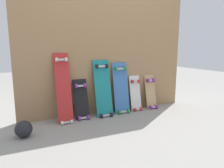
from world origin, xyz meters
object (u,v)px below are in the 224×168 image
(rubber_ball, at_px, (24,129))
(skateboard_teal, at_px, (103,91))
(skateboard_red, at_px, (64,91))
(skateboard_blue, at_px, (121,90))
(skateboard_natural, at_px, (151,94))
(skateboard_white, at_px, (136,95))
(skateboard_black, at_px, (81,102))

(rubber_ball, bearing_deg, skateboard_teal, 17.86)
(skateboard_red, xyz_separation_m, skateboard_blue, (0.82, 0.04, -0.07))
(skateboard_blue, height_order, skateboard_natural, skateboard_blue)
(skateboard_teal, height_order, skateboard_natural, skateboard_teal)
(skateboard_blue, bearing_deg, skateboard_white, 2.25)
(skateboard_black, relative_size, skateboard_teal, 0.70)
(skateboard_blue, bearing_deg, rubber_ball, -164.93)
(skateboard_red, height_order, skateboard_white, skateboard_red)
(skateboard_blue, xyz_separation_m, skateboard_natural, (0.51, 0.00, -0.10))
(skateboard_red, relative_size, skateboard_natural, 1.61)
(skateboard_white, xyz_separation_m, skateboard_natural, (0.27, -0.01, 0.00))
(skateboard_teal, xyz_separation_m, skateboard_blue, (0.28, 0.02, -0.02))
(skateboard_natural, bearing_deg, rubber_ball, -169.05)
(skateboard_blue, distance_m, rubber_ball, 1.37)
(skateboard_red, bearing_deg, skateboard_white, 2.83)
(skateboard_black, bearing_deg, skateboard_white, 1.81)
(rubber_ball, bearing_deg, skateboard_blue, 15.07)
(skateboard_black, distance_m, rubber_ball, 0.80)
(skateboard_black, bearing_deg, rubber_ball, -154.90)
(skateboard_white, bearing_deg, skateboard_natural, -1.95)
(skateboard_teal, xyz_separation_m, skateboard_white, (0.53, 0.03, -0.12))
(skateboard_natural, bearing_deg, skateboard_teal, -178.33)
(skateboard_teal, height_order, rubber_ball, skateboard_teal)
(skateboard_white, bearing_deg, skateboard_blue, -177.75)
(skateboard_white, xyz_separation_m, rubber_ball, (-1.54, -0.36, -0.13))
(skateboard_teal, bearing_deg, skateboard_natural, 1.67)
(skateboard_red, distance_m, rubber_ball, 0.65)
(skateboard_teal, xyz_separation_m, skateboard_natural, (0.80, 0.02, -0.12))
(skateboard_red, distance_m, skateboard_natural, 1.34)
(skateboard_red, xyz_separation_m, skateboard_white, (1.06, 0.05, -0.17))
(skateboard_teal, distance_m, rubber_ball, 1.10)
(skateboard_red, distance_m, skateboard_blue, 0.82)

